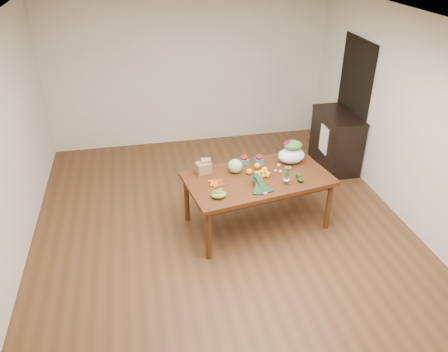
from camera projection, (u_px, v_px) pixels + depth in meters
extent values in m
plane|color=brown|center=(224.00, 233.00, 5.85)|extent=(6.00, 6.00, 0.00)
cube|color=white|center=(224.00, 23.00, 4.50)|extent=(5.00, 6.00, 0.02)
cube|color=white|center=(189.00, 71.00, 7.72)|extent=(5.00, 0.02, 2.70)
cube|color=white|center=(327.00, 351.00, 2.63)|extent=(5.00, 0.02, 2.70)
cube|color=white|center=(414.00, 125.00, 5.62)|extent=(0.02, 6.00, 2.70)
cube|color=#42250F|center=(257.00, 201.00, 5.84)|extent=(2.00, 1.33, 0.75)
cube|color=black|center=(352.00, 104.00, 7.13)|extent=(0.02, 1.00, 2.10)
cube|color=black|center=(336.00, 140.00, 7.27)|extent=(0.52, 1.02, 0.94)
cube|color=white|center=(324.00, 139.00, 7.11)|extent=(0.02, 0.28, 0.45)
sphere|color=#A8CB75|center=(235.00, 166.00, 5.71)|extent=(0.19, 0.19, 0.19)
sphere|color=orange|center=(249.00, 172.00, 5.69)|extent=(0.08, 0.08, 0.08)
sphere|color=orange|center=(257.00, 166.00, 5.83)|extent=(0.08, 0.08, 0.08)
sphere|color=orange|center=(265.00, 170.00, 5.74)|extent=(0.08, 0.08, 0.08)
ellipsoid|color=#67A537|center=(219.00, 195.00, 5.20)|extent=(0.19, 0.14, 0.08)
ellipsoid|color=#DAAF7E|center=(275.00, 171.00, 5.75)|extent=(0.05, 0.04, 0.04)
ellipsoid|color=tan|center=(280.00, 171.00, 5.74)|extent=(0.05, 0.04, 0.04)
ellipsoid|color=#D7B37C|center=(286.00, 168.00, 5.82)|extent=(0.04, 0.04, 0.04)
ellipsoid|color=#D5B87B|center=(279.00, 165.00, 5.87)|extent=(0.05, 0.05, 0.05)
ellipsoid|color=tan|center=(290.00, 168.00, 5.82)|extent=(0.05, 0.04, 0.04)
ellipsoid|color=black|center=(300.00, 180.00, 5.53)|extent=(0.09, 0.11, 0.06)
ellipsoid|color=black|center=(299.00, 175.00, 5.62)|extent=(0.09, 0.11, 0.06)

